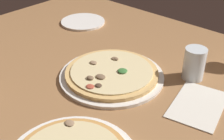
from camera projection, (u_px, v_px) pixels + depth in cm
name	position (u px, v px, depth cm)	size (l,w,h in cm)	color
dining_table	(112.00, 85.00, 92.81)	(150.00, 110.00, 4.00)	#996B42
pizza_main	(112.00, 74.00, 92.21)	(32.60, 32.60, 3.38)	silver
water_glass	(194.00, 66.00, 90.33)	(6.63, 6.63, 10.11)	silver
side_plate	(83.00, 22.00, 129.93)	(19.12, 19.12, 0.90)	white
paper_menu	(198.00, 105.00, 80.78)	(12.82, 19.04, 0.30)	silver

